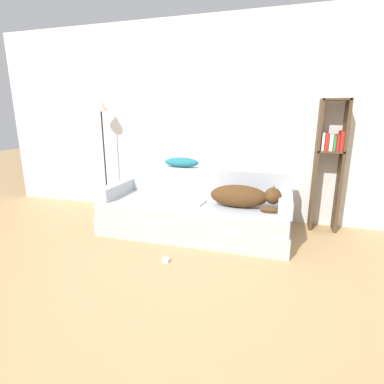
{
  "coord_description": "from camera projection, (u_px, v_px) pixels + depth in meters",
  "views": [
    {
      "loc": [
        0.88,
        -1.87,
        1.46
      ],
      "look_at": [
        -0.12,
        1.43,
        0.55
      ],
      "focal_mm": 28.0,
      "sensor_mm": 36.0,
      "label": 1
    }
  ],
  "objects": [
    {
      "name": "couch_arm_right",
      "position": [
        285.0,
        203.0,
        3.36
      ],
      "size": [
        0.15,
        0.74,
        0.16
      ],
      "color": "#B2B7BC",
      "rests_on": "couch"
    },
    {
      "name": "couch_arm_left",
      "position": [
        117.0,
        189.0,
        3.96
      ],
      "size": [
        0.15,
        0.74,
        0.16
      ],
      "color": "#B2B7BC",
      "rests_on": "couch"
    },
    {
      "name": "dog",
      "position": [
        243.0,
        196.0,
        3.44
      ],
      "size": [
        0.81,
        0.3,
        0.27
      ],
      "color": "#513319",
      "rests_on": "couch"
    },
    {
      "name": "power_adapter",
      "position": [
        166.0,
        260.0,
        3.03
      ],
      "size": [
        0.07,
        0.07,
        0.03
      ],
      "color": "white",
      "rests_on": "ground_plane"
    },
    {
      "name": "ground_plane",
      "position": [
        153.0,
        305.0,
        2.35
      ],
      "size": [
        20.0,
        20.0,
        0.0
      ],
      "primitive_type": "plane",
      "color": "tan"
    },
    {
      "name": "bookshelf",
      "position": [
        329.0,
        158.0,
        3.68
      ],
      "size": [
        0.33,
        0.26,
        1.63
      ],
      "color": "#4C3823",
      "rests_on": "ground_plane"
    },
    {
      "name": "couch_backrest",
      "position": [
        203.0,
        181.0,
        4.01
      ],
      "size": [
        2.25,
        0.15,
        0.35
      ],
      "color": "#B2B7BC",
      "rests_on": "couch"
    },
    {
      "name": "laptop",
      "position": [
        190.0,
        202.0,
        3.65
      ],
      "size": [
        0.38,
        0.27,
        0.02
      ],
      "rotation": [
        0.0,
        0.0,
        -0.09
      ],
      "color": "#B7B7BC",
      "rests_on": "couch"
    },
    {
      "name": "wall_back",
      "position": [
        219.0,
        121.0,
        4.14
      ],
      "size": [
        7.07,
        0.06,
        2.7
      ],
      "color": "white",
      "rests_on": "ground_plane"
    },
    {
      "name": "couch",
      "position": [
        194.0,
        217.0,
        3.74
      ],
      "size": [
        2.29,
        0.93,
        0.4
      ],
      "color": "#B2B7BC",
      "rests_on": "ground_plane"
    },
    {
      "name": "throw_pillow",
      "position": [
        182.0,
        162.0,
        4.03
      ],
      "size": [
        0.48,
        0.19,
        0.13
      ],
      "color": "teal",
      "rests_on": "couch_backrest"
    },
    {
      "name": "floor_lamp",
      "position": [
        102.0,
        122.0,
        4.37
      ],
      "size": [
        0.21,
        0.21,
        1.66
      ],
      "color": "#232326",
      "rests_on": "ground_plane"
    }
  ]
}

